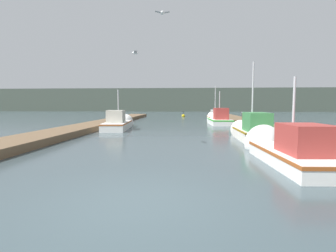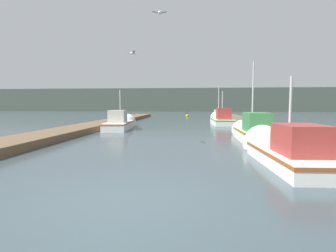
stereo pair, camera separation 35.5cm
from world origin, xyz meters
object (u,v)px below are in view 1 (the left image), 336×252
object	(u,v)px
fishing_boat_0	(288,150)
seagull_1	(162,13)
fishing_boat_4	(215,117)
fishing_boat_1	(252,131)
mooring_piling_0	(121,118)
fishing_boat_2	(119,123)
seagull_lead	(135,53)
channel_buoy	(183,116)
mooring_piling_1	(244,120)
fishing_boat_3	(219,120)

from	to	relation	value
fishing_boat_0	seagull_1	size ratio (longest dim) A/B	9.25
fishing_boat_0	fishing_boat_4	bearing A→B (deg)	87.80
fishing_boat_1	fishing_boat_4	size ratio (longest dim) A/B	1.07
fishing_boat_4	mooring_piling_0	size ratio (longest dim) A/B	4.59
fishing_boat_2	seagull_1	world-z (taller)	seagull_1
fishing_boat_0	seagull_lead	distance (m)	7.14
channel_buoy	seagull_lead	xyz separation A→B (m)	(-1.74, -27.79, 3.95)
seagull_lead	fishing_boat_4	bearing A→B (deg)	-33.66
fishing_boat_0	fishing_boat_2	size ratio (longest dim) A/B	0.81
mooring_piling_1	seagull_lead	distance (m)	11.71
fishing_boat_4	seagull_lead	world-z (taller)	seagull_lead
fishing_boat_4	mooring_piling_1	size ratio (longest dim) A/B	3.97
fishing_boat_3	seagull_1	size ratio (longest dim) A/B	8.67
fishing_boat_2	fishing_boat_4	size ratio (longest dim) A/B	1.25
fishing_boat_4	channel_buoy	size ratio (longest dim) A/B	5.10
mooring_piling_0	seagull_lead	distance (m)	15.04
fishing_boat_2	seagull_lead	xyz separation A→B (m)	(3.03, -8.76, 3.67)
seagull_lead	seagull_1	size ratio (longest dim) A/B	1.00
fishing_boat_3	mooring_piling_1	world-z (taller)	fishing_boat_3
fishing_boat_0	seagull_lead	bearing A→B (deg)	153.66
channel_buoy	seagull_1	world-z (taller)	seagull_1
fishing_boat_1	fishing_boat_3	size ratio (longest dim) A/B	1.13
fishing_boat_1	seagull_1	bearing A→B (deg)	-139.96
fishing_boat_3	channel_buoy	bearing A→B (deg)	101.60
fishing_boat_0	mooring_piling_1	size ratio (longest dim) A/B	4.02
fishing_boat_1	seagull_1	world-z (taller)	seagull_1
fishing_boat_3	fishing_boat_1	bearing A→B (deg)	-90.56
fishing_boat_1	mooring_piling_1	xyz separation A→B (m)	(0.96, 6.48, 0.16)
mooring_piling_0	fishing_boat_3	bearing A→B (deg)	-2.20
fishing_boat_4	seagull_lead	bearing A→B (deg)	-104.26
mooring_piling_0	channel_buoy	bearing A→B (deg)	66.53
fishing_boat_1	mooring_piling_1	size ratio (longest dim) A/B	4.24
mooring_piling_0	seagull_lead	size ratio (longest dim) A/B	2.00
fishing_boat_0	fishing_boat_4	size ratio (longest dim) A/B	1.01
seagull_1	fishing_boat_2	bearing A→B (deg)	101.92
fishing_boat_4	fishing_boat_2	bearing A→B (deg)	-129.28
mooring_piling_0	channel_buoy	size ratio (longest dim) A/B	1.11
fishing_boat_2	fishing_boat_0	bearing A→B (deg)	-57.45
fishing_boat_1	mooring_piling_0	xyz separation A→B (m)	(-9.87, 11.42, 0.07)
fishing_boat_2	channel_buoy	size ratio (longest dim) A/B	6.36
fishing_boat_2	fishing_boat_3	xyz separation A→B (m)	(8.30, 4.86, 0.02)
fishing_boat_0	fishing_boat_2	distance (m)	14.14
fishing_boat_4	seagull_1	size ratio (longest dim) A/B	9.15
mooring_piling_1	seagull_1	xyz separation A→B (m)	(-5.31, -10.17, 4.71)
mooring_piling_1	channel_buoy	world-z (taller)	mooring_piling_1
fishing_boat_1	mooring_piling_0	distance (m)	15.10
fishing_boat_3	fishing_boat_4	size ratio (longest dim) A/B	0.95
fishing_boat_2	fishing_boat_1	bearing A→B (deg)	-40.60
fishing_boat_4	mooring_piling_0	bearing A→B (deg)	-153.77
channel_buoy	seagull_lead	size ratio (longest dim) A/B	1.80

